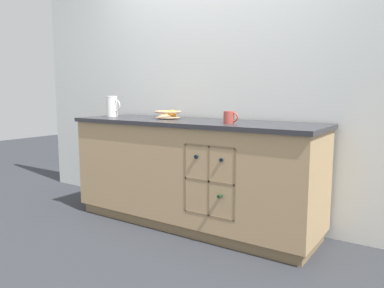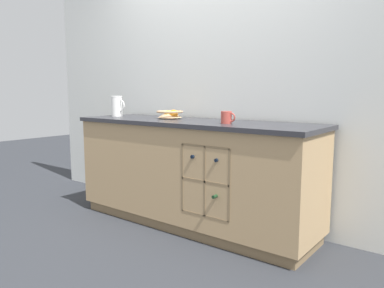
% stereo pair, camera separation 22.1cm
% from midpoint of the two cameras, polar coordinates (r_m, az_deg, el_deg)
% --- Properties ---
extents(ground_plane, '(14.00, 14.00, 0.00)m').
position_cam_midpoint_polar(ground_plane, '(3.36, 1.93, -12.14)').
color(ground_plane, '#2D3035').
extents(back_wall, '(4.58, 0.06, 2.55)m').
position_cam_midpoint_polar(back_wall, '(3.47, 5.73, 9.89)').
color(back_wall, silver).
rests_on(back_wall, ground_plane).
extents(kitchen_island, '(2.22, 0.68, 0.91)m').
position_cam_midpoint_polar(kitchen_island, '(3.23, 1.99, -4.40)').
color(kitchen_island, olive).
rests_on(kitchen_island, ground_plane).
extents(fruit_bowl, '(0.24, 0.24, 0.08)m').
position_cam_midpoint_polar(fruit_bowl, '(3.39, -1.47, 4.63)').
color(fruit_bowl, tan).
rests_on(fruit_bowl, kitchen_island).
extents(white_pitcher, '(0.17, 0.11, 0.20)m').
position_cam_midpoint_polar(white_pitcher, '(3.77, -9.71, 5.77)').
color(white_pitcher, white).
rests_on(white_pitcher, kitchen_island).
extents(ceramic_mug, '(0.12, 0.08, 0.09)m').
position_cam_midpoint_polar(ceramic_mug, '(2.87, 7.53, 4.04)').
color(ceramic_mug, '#B7473D').
rests_on(ceramic_mug, kitchen_island).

